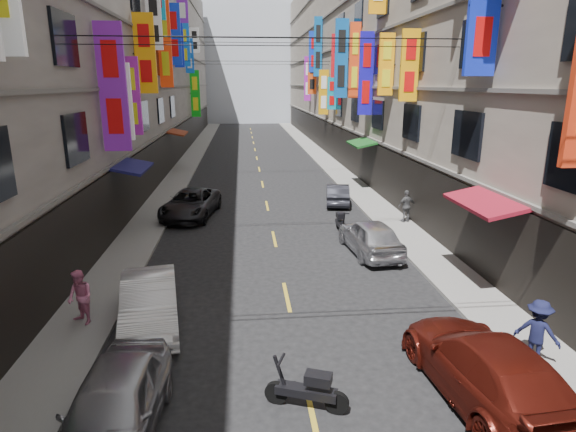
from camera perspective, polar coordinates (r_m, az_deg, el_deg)
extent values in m
cube|color=slate|center=(38.98, -12.32, 5.38)|extent=(2.00, 90.00, 0.12)
cube|color=slate|center=(39.38, 5.37, 5.76)|extent=(2.00, 90.00, 0.12)
cube|color=gray|center=(39.72, -22.24, 18.50)|extent=(10.00, 90.00, 19.00)
cube|color=black|center=(38.89, -13.84, 7.41)|extent=(0.12, 85.50, 3.00)
cube|color=#66635E|center=(38.70, -13.99, 9.90)|extent=(0.16, 90.00, 0.14)
cube|color=#66635E|center=(38.55, -14.31, 14.64)|extent=(0.16, 90.00, 0.14)
cube|color=#66635E|center=(38.67, -14.63, 19.37)|extent=(0.16, 90.00, 0.14)
cube|color=#A59B8A|center=(40.49, 14.58, 19.03)|extent=(10.00, 90.00, 19.00)
cube|color=black|center=(39.35, 6.79, 7.84)|extent=(0.12, 85.50, 3.00)
cube|color=#66635E|center=(39.17, 6.86, 10.30)|extent=(0.16, 90.00, 0.14)
cube|color=#66635E|center=(39.02, 7.01, 14.99)|extent=(0.16, 90.00, 0.14)
cube|color=#66635E|center=(39.13, 7.17, 19.67)|extent=(0.16, 90.00, 0.14)
cube|color=#ADB4C1|center=(88.26, -4.81, 18.20)|extent=(18.00, 8.00, 22.00)
cube|color=#1026C2|center=(17.61, 22.28, 22.10)|extent=(1.00, 0.18, 4.26)
cylinder|color=black|center=(17.63, 22.43, 22.07)|extent=(1.10, 0.08, 0.08)
cube|color=#69198D|center=(20.94, -20.03, 14.06)|extent=(1.08, 0.18, 4.98)
cylinder|color=black|center=(20.95, -20.17, 14.05)|extent=(1.18, 0.08, 0.08)
cube|color=white|center=(22.81, -19.03, 12.64)|extent=(0.83, 0.18, 3.30)
cylinder|color=black|center=(22.83, -19.15, 12.63)|extent=(0.93, 0.08, 0.08)
cube|color=orange|center=(23.91, 14.20, 16.89)|extent=(0.84, 0.18, 3.21)
cylinder|color=black|center=(23.92, 14.32, 16.88)|extent=(0.94, 0.08, 0.08)
cube|color=#8B1985|center=(24.92, -17.99, 13.33)|extent=(0.78, 0.18, 3.66)
cylinder|color=black|center=(24.93, -18.10, 13.33)|extent=(0.88, 0.08, 0.08)
cube|color=orange|center=(27.52, 11.56, 17.18)|extent=(0.81, 0.18, 3.21)
cylinder|color=black|center=(27.54, 11.66, 17.17)|extent=(0.91, 0.08, 0.08)
cube|color=orange|center=(28.20, -16.56, 17.96)|extent=(1.09, 0.18, 4.12)
cylinder|color=black|center=(28.21, -16.67, 17.95)|extent=(1.19, 0.08, 0.08)
cube|color=#1810BD|center=(31.48, 9.23, 16.29)|extent=(0.88, 0.18, 4.98)
cylinder|color=black|center=(31.49, 9.32, 16.28)|extent=(0.98, 0.08, 0.08)
cube|color=silver|center=(32.59, -15.58, 21.41)|extent=(0.89, 0.18, 3.38)
cylinder|color=black|center=(32.59, -15.68, 21.40)|extent=(0.99, 0.08, 0.08)
cube|color=red|center=(35.02, 7.89, 17.78)|extent=(0.73, 0.18, 4.98)
cylinder|color=black|center=(35.03, 7.98, 17.78)|extent=(0.83, 0.08, 0.08)
cube|color=#FC390E|center=(36.12, -14.41, 19.07)|extent=(0.90, 0.18, 5.69)
cylinder|color=black|center=(36.13, -14.49, 19.06)|extent=(1.00, 0.08, 0.08)
cube|color=#0D519F|center=(38.84, 6.33, 18.02)|extent=(1.00, 0.18, 5.78)
cylinder|color=black|center=(38.85, 6.41, 18.02)|extent=(1.10, 0.08, 0.08)
cube|color=#0F2CB9|center=(40.75, -13.38, 20.21)|extent=(1.07, 0.18, 4.53)
cylinder|color=black|center=(40.76, -13.45, 20.20)|extent=(1.17, 0.08, 0.08)
cube|color=red|center=(41.36, 5.74, 18.36)|extent=(0.81, 0.18, 3.39)
cylinder|color=black|center=(41.37, 5.82, 18.36)|extent=(0.91, 0.08, 0.08)
cube|color=#0D8AA4|center=(43.01, 5.21, 14.29)|extent=(0.77, 0.18, 2.74)
cylinder|color=black|center=(43.02, 5.28, 14.29)|extent=(0.87, 0.08, 0.08)
cube|color=#1022BC|center=(44.40, -12.83, 19.11)|extent=(0.83, 0.18, 3.57)
cylinder|color=black|center=(44.41, -12.90, 19.11)|extent=(0.93, 0.08, 0.08)
cube|color=blue|center=(46.89, -12.28, 19.19)|extent=(1.10, 0.18, 3.69)
cylinder|color=black|center=(46.89, -12.34, 19.19)|extent=(1.20, 0.08, 0.08)
cube|color=#C7860B|center=(46.84, 4.24, 14.42)|extent=(0.90, 0.18, 4.09)
cylinder|color=black|center=(46.85, 4.30, 14.42)|extent=(1.00, 0.08, 0.08)
cube|color=#691C9A|center=(48.26, -12.32, 21.48)|extent=(1.00, 0.18, 4.65)
cylinder|color=black|center=(48.27, -12.38, 21.48)|extent=(1.10, 0.08, 0.08)
cube|color=#0C5191|center=(51.12, 3.57, 19.37)|extent=(0.81, 0.18, 5.70)
cylinder|color=black|center=(51.13, 3.62, 19.37)|extent=(0.91, 0.08, 0.08)
cube|color=#0F4BB1|center=(52.90, -11.60, 18.10)|extent=(0.86, 0.18, 3.39)
cylinder|color=black|center=(52.90, -11.66, 18.10)|extent=(0.96, 0.08, 0.08)
cube|color=#1035C2|center=(53.14, 3.07, 18.85)|extent=(1.03, 0.18, 4.07)
cylinder|color=black|center=(53.14, 3.13, 18.85)|extent=(1.13, 0.08, 0.08)
cube|color=#DC4714|center=(54.37, 2.87, 16.22)|extent=(0.94, 0.18, 3.77)
cylinder|color=black|center=(54.38, 2.92, 16.21)|extent=(1.04, 0.08, 0.08)
cube|color=#0C8812|center=(56.27, -10.94, 14.05)|extent=(1.03, 0.18, 5.06)
cylinder|color=black|center=(56.27, -10.99, 14.04)|extent=(1.13, 0.08, 0.08)
cube|color=white|center=(58.89, -11.01, 19.78)|extent=(1.03, 0.18, 2.67)
cylinder|color=black|center=(58.90, -11.06, 19.78)|extent=(1.13, 0.08, 0.08)
cube|color=purple|center=(58.80, 2.31, 15.94)|extent=(0.76, 0.18, 5.05)
cylinder|color=black|center=(58.81, 2.36, 15.94)|extent=(0.86, 0.08, 0.08)
cube|color=maroon|center=(16.45, 22.27, 1.58)|extent=(1.39, 3.20, 0.41)
cube|color=#17164F|center=(22.98, -18.00, 5.62)|extent=(1.39, 3.20, 0.41)
cube|color=#15501A|center=(31.29, 8.77, 8.61)|extent=(1.39, 3.20, 0.41)
cube|color=maroon|center=(38.63, -13.02, 9.66)|extent=(1.39, 3.20, 0.41)
cylinder|color=black|center=(18.25, -1.40, 20.41)|extent=(14.00, 0.04, 0.04)
cylinder|color=black|center=(32.29, -3.30, 20.34)|extent=(14.00, 0.04, 0.04)
cylinder|color=black|center=(46.20, -3.99, 17.84)|extent=(14.00, 0.04, 0.04)
cube|color=gold|center=(10.56, 3.11, -23.31)|extent=(0.12, 2.20, 0.01)
cube|color=gold|center=(15.66, -0.15, -9.53)|extent=(0.12, 2.20, 0.01)
cube|color=gold|center=(21.23, -1.64, -2.72)|extent=(0.12, 2.20, 0.01)
cube|color=gold|center=(26.99, -2.49, 1.23)|extent=(0.12, 2.20, 0.01)
cube|color=gold|center=(32.83, -3.05, 3.78)|extent=(0.12, 2.20, 0.01)
cube|color=gold|center=(38.73, -3.43, 5.56)|extent=(0.12, 2.20, 0.01)
cube|color=gold|center=(44.65, -3.72, 6.86)|extent=(0.12, 2.20, 0.01)
cube|color=gold|center=(50.59, -3.94, 7.86)|extent=(0.12, 2.20, 0.01)
cube|color=gold|center=(56.54, -4.11, 8.65)|extent=(0.12, 2.20, 0.01)
cube|color=gold|center=(62.50, -4.25, 9.29)|extent=(0.12, 2.20, 0.01)
cube|color=gold|center=(68.47, -4.37, 9.82)|extent=(0.12, 2.20, 0.01)
cube|color=gold|center=(74.44, -4.47, 10.26)|extent=(0.12, 2.20, 0.01)
cylinder|color=black|center=(10.92, -1.38, -20.20)|extent=(0.51, 0.29, 0.50)
cylinder|color=black|center=(10.69, 5.81, -21.17)|extent=(0.51, 0.29, 0.50)
cube|color=black|center=(10.69, 2.18, -20.07)|extent=(1.32, 0.74, 0.18)
cube|color=black|center=(10.45, 3.61, -18.69)|extent=(0.63, 0.49, 0.22)
cylinder|color=black|center=(10.64, -0.85, -18.31)|extent=(0.36, 0.20, 0.88)
cylinder|color=black|center=(10.45, -0.86, -16.71)|extent=(0.23, 0.49, 0.06)
cylinder|color=black|center=(21.58, 6.63, -1.83)|extent=(0.12, 0.50, 0.50)
cylinder|color=black|center=(22.80, 5.97, -0.87)|extent=(0.12, 0.50, 0.50)
cube|color=black|center=(22.14, 6.30, -0.97)|extent=(0.31, 1.30, 0.18)
cube|color=black|center=(22.28, 6.20, 0.08)|extent=(0.32, 0.55, 0.22)
cylinder|color=black|center=(21.54, 6.61, -0.61)|extent=(0.08, 0.35, 0.88)
cylinder|color=black|center=(21.45, 6.64, 0.29)|extent=(0.50, 0.06, 0.06)
imported|color=#A9A9AD|center=(10.29, -19.94, -20.56)|extent=(1.85, 4.25, 1.43)
imported|color=white|center=(14.20, -16.10, -9.81)|extent=(2.14, 4.43, 1.40)
imported|color=black|center=(25.07, -11.45, 1.44)|extent=(3.11, 5.27, 1.38)
imported|color=#5B170F|center=(11.58, 22.49, -16.29)|extent=(2.51, 5.27, 1.48)
imported|color=silver|center=(19.53, 9.73, -2.39)|extent=(2.05, 4.31, 1.42)
imported|color=#292A32|center=(27.38, 5.88, 2.61)|extent=(1.79, 3.68, 1.16)
imported|color=pink|center=(14.65, -23.42, -8.86)|extent=(0.91, 0.89, 1.56)
imported|color=#131534|center=(13.16, 27.48, -12.06)|extent=(1.12, 1.10, 1.60)
imported|color=#4F4F51|center=(23.89, 13.86, 1.13)|extent=(1.02, 0.73, 1.56)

